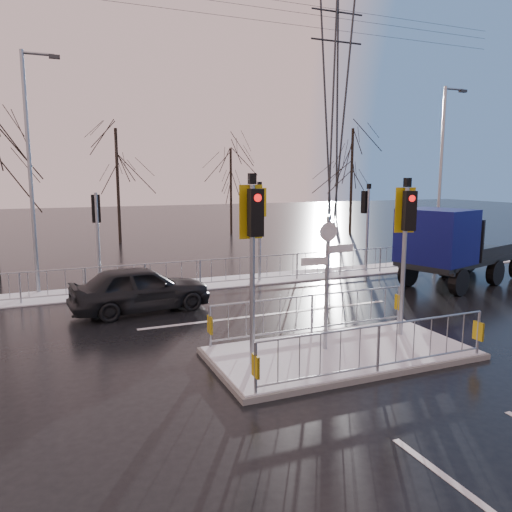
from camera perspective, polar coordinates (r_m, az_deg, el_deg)
name	(u,v)px	position (r m, az deg, el deg)	size (l,w,h in m)	color
ground	(341,356)	(11.87, 9.65, -11.19)	(120.00, 120.00, 0.00)	black
snow_verge	(221,282)	(19.38, -4.04, -3.01)	(30.00, 2.00, 0.04)	white
lane_markings	(349,361)	(11.60, 10.55, -11.67)	(8.00, 11.38, 0.01)	silver
traffic_island	(340,339)	(11.74, 9.63, -9.39)	(6.00, 3.04, 4.15)	slate
far_kerb_fixtures	(232,258)	(18.82, -2.73, -0.27)	(18.00, 0.65, 3.83)	#939AA0
car_far_lane	(141,288)	(15.59, -13.03, -3.62)	(1.68, 4.19, 1.43)	black
flatbed_truck	(449,245)	(19.72, 21.18, 1.14)	(6.71, 4.04, 2.93)	black
tree_far_a	(117,163)	(31.63, -15.61, 10.15)	(3.75, 3.75, 7.08)	black
tree_far_b	(231,174)	(35.46, -2.89, 9.29)	(3.25, 3.25, 6.14)	black
tree_far_c	(352,161)	(36.39, 10.92, 10.66)	(4.00, 4.00, 7.55)	black
street_lamp_right	(442,169)	(24.39, 20.50, 9.28)	(1.25, 0.18, 8.00)	#939AA0
street_lamp_left	(32,164)	(18.87, -24.26, 9.56)	(1.25, 0.18, 8.20)	#939AA0
pylon_wires	(324,95)	(46.07, 7.80, 17.75)	(70.00, 2.38, 19.97)	#2D3033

